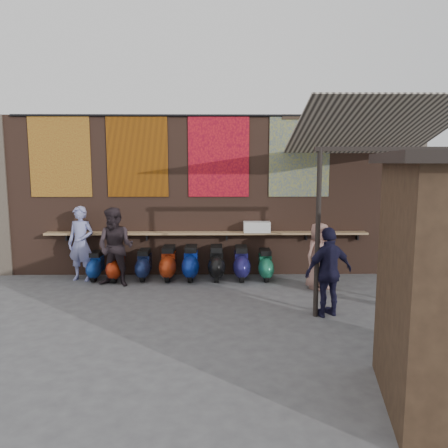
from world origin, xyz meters
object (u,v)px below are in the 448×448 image
shelf_box (257,227)px  scooter_stool_4 (191,263)px  shopper_navy (329,272)px  shopper_tan (319,256)px  diner_left (81,243)px  scooter_stool_5 (217,263)px  diner_right (116,247)px  scooter_stool_0 (96,266)px  scooter_stool_7 (265,265)px  scooter_stool_6 (241,263)px  scooter_stool_2 (144,265)px  scooter_stool_3 (169,263)px  scooter_stool_1 (116,265)px

shelf_box → scooter_stool_4: shelf_box is taller
shopper_navy → shopper_tan: shopper_navy is taller
shelf_box → diner_left: (-4.27, -0.30, -0.35)m
scooter_stool_5 → shopper_navy: size_ratio=0.52×
diner_right → scooter_stool_4: bearing=29.1°
scooter_stool_5 → diner_right: size_ratio=0.47×
shelf_box → scooter_stool_0: (-3.95, -0.25, -0.92)m
diner_right → shopper_tan: bearing=8.1°
scooter_stool_0 → shopper_tan: shopper_tan is taller
scooter_stool_4 → shopper_navy: size_ratio=0.52×
scooter_stool_7 → diner_right: diner_right is taller
scooter_stool_5 → shopper_tan: (2.31, -0.83, 0.35)m
scooter_stool_6 → diner_right: size_ratio=0.47×
shelf_box → shopper_tan: shopper_tan is taller
shelf_box → scooter_stool_2: size_ratio=0.85×
scooter_stool_0 → scooter_stool_4: size_ratio=0.83×
scooter_stool_0 → scooter_stool_5: 2.95m
scooter_stool_2 → scooter_stool_3: size_ratio=0.91×
scooter_stool_5 → shopper_navy: (2.09, -2.59, 0.43)m
shelf_box → scooter_stool_5: size_ratio=0.76×
diner_left → scooter_stool_2: bearing=15.1°
scooter_stool_3 → shopper_navy: size_ratio=0.51×
diner_right → shopper_navy: (4.42, -2.07, -0.08)m
shelf_box → scooter_stool_3: size_ratio=0.77×
scooter_stool_5 → scooter_stool_7: bearing=-2.1°
scooter_stool_2 → diner_right: diner_right is taller
scooter_stool_1 → diner_right: (0.12, -0.47, 0.54)m
scooter_stool_0 → scooter_stool_2: size_ratio=0.93×
shopper_navy → shopper_tan: size_ratio=1.10×
scooter_stool_1 → diner_left: bearing=178.2°
scooter_stool_4 → scooter_stool_7: size_ratio=1.11×
scooter_stool_6 → diner_right: (-2.93, -0.51, 0.51)m
scooter_stool_7 → scooter_stool_6: bearing=177.3°
scooter_stool_5 → scooter_stool_6: size_ratio=1.01×
scooter_stool_7 → scooter_stool_0: bearing=179.2°
shopper_tan → shopper_navy: bearing=-128.3°
shelf_box → scooter_stool_6: shelf_box is taller
scooter_stool_0 → shopper_tan: (5.26, -0.84, 0.42)m
scooter_stool_6 → scooter_stool_2: bearing=179.3°
shopper_tan → scooter_stool_7: bearing=114.0°
diner_left → diner_right: size_ratio=0.99×
diner_left → shopper_navy: bearing=-12.2°
scooter_stool_5 → diner_right: 2.44m
scooter_stool_2 → diner_left: 1.59m
scooter_stool_0 → shopper_navy: 5.70m
diner_right → scooter_stool_1: bearing=115.6°
scooter_stool_1 → scooter_stool_4: scooter_stool_4 is taller
shopper_navy → scooter_stool_0: bearing=-48.7°
scooter_stool_1 → scooter_stool_5: size_ratio=0.90×
scooter_stool_0 → shelf_box: bearing=3.7°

